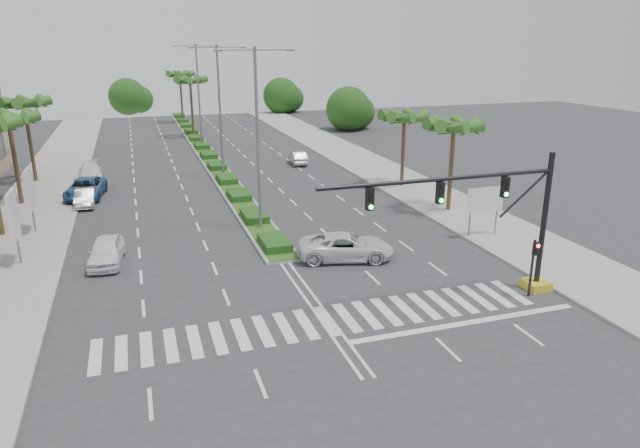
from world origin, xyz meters
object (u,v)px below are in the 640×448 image
object	(u,v)px
car_parked_d	(90,171)
car_parked_c	(85,189)
car_crossing	(346,247)
car_parked_b	(85,197)
car_right	(298,158)
car_parked_a	(106,251)

from	to	relation	value
car_parked_d	car_parked_c	bearing A→B (deg)	-93.63
car_crossing	car_parked_b	bearing A→B (deg)	57.05
car_parked_d	car_crossing	world-z (taller)	car_crossing
car_right	car_parked_b	bearing A→B (deg)	31.54
car_parked_d	car_crossing	xyz separation A→B (m)	(15.43, -26.94, 0.09)
car_parked_d	car_parked_b	bearing A→B (deg)	-93.01
car_parked_b	car_parked_d	bearing A→B (deg)	91.39
car_crossing	car_parked_d	bearing A→B (deg)	45.02
car_parked_d	car_crossing	bearing A→B (deg)	-63.83
car_right	car_crossing	bearing A→B (deg)	84.83
car_parked_a	car_right	xyz separation A→B (m)	(18.29, 23.57, -0.09)
car_parked_a	car_parked_c	distance (m)	16.02
car_parked_c	car_crossing	distance (m)	24.89
car_parked_d	car_right	xyz separation A→B (m)	(20.30, 0.27, -0.02)
car_parked_c	car_crossing	size ratio (longest dim) A/B	1.03
car_parked_b	car_crossing	size ratio (longest dim) A/B	0.73
car_parked_c	car_parked_b	bearing A→B (deg)	-79.76
car_parked_a	car_parked_d	bearing A→B (deg)	100.68
car_parked_a	car_parked_b	distance (m)	13.61
car_parked_d	car_right	size ratio (longest dim) A/B	1.17
car_crossing	car_right	bearing A→B (deg)	5.07
car_parked_b	car_parked_a	bearing A→B (deg)	-81.20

